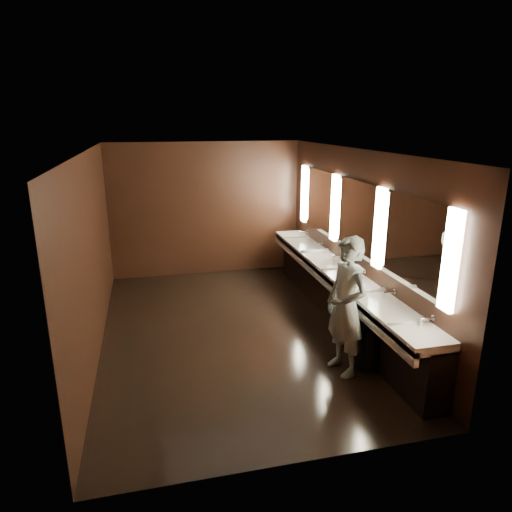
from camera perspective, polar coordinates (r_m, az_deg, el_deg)
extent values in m
plane|color=black|center=(7.35, -2.84, -9.35)|extent=(6.00, 6.00, 0.00)
cube|color=#2D2D2B|center=(6.62, -3.19, 13.00)|extent=(4.00, 6.00, 0.02)
cube|color=black|center=(9.74, -6.26, 5.80)|extent=(4.00, 0.02, 2.80)
cube|color=black|center=(4.12, 4.79, -9.65)|extent=(4.00, 0.02, 2.80)
cube|color=black|center=(6.80, -19.82, 0.11)|extent=(0.02, 6.00, 2.80)
cube|color=black|center=(7.46, 12.29, 2.16)|extent=(0.02, 6.00, 2.80)
cube|color=black|center=(7.69, 10.62, -5.11)|extent=(0.36, 5.40, 0.81)
cube|color=white|center=(7.50, 10.13, -2.02)|extent=(0.55, 5.40, 0.12)
cube|color=white|center=(7.44, 8.36, -2.76)|extent=(0.06, 5.40, 0.18)
cylinder|color=silver|center=(5.75, 20.66, -7.32)|extent=(0.18, 0.04, 0.04)
cylinder|color=silver|center=(6.43, 16.36, -4.34)|extent=(0.18, 0.04, 0.04)
cylinder|color=silver|center=(7.16, 12.93, -1.93)|extent=(0.18, 0.04, 0.04)
cylinder|color=silver|center=(7.92, 10.16, 0.03)|extent=(0.18, 0.04, 0.04)
cylinder|color=silver|center=(8.70, 7.88, 1.65)|extent=(0.18, 0.04, 0.04)
cylinder|color=silver|center=(9.50, 5.97, 2.99)|extent=(0.18, 0.04, 0.04)
cube|color=white|center=(5.38, 23.18, -0.60)|extent=(0.06, 0.22, 1.15)
cube|color=white|center=(6.02, 18.86, 1.60)|extent=(0.03, 1.32, 1.15)
cube|color=white|center=(6.68, 15.17, 3.35)|extent=(0.06, 0.23, 1.15)
cube|color=white|center=(7.38, 12.35, 4.78)|extent=(0.03, 1.32, 1.15)
cube|color=white|center=(8.08, 9.82, 5.95)|extent=(0.06, 0.23, 1.15)
cube|color=white|center=(8.82, 7.88, 6.91)|extent=(0.03, 1.32, 1.15)
cube|color=white|center=(9.55, 6.06, 7.72)|extent=(0.06, 0.22, 1.15)
imported|color=#94C2DD|center=(5.99, 11.20, -6.23)|extent=(0.58, 0.76, 1.85)
cylinder|color=black|center=(6.42, 13.95, -10.96)|extent=(0.39, 0.39, 0.59)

